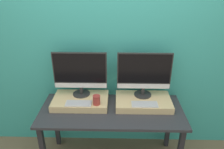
{
  "coord_description": "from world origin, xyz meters",
  "views": [
    {
      "loc": [
        0.05,
        -1.63,
        2.06
      ],
      "look_at": [
        0.0,
        0.51,
        1.05
      ],
      "focal_mm": 35.0,
      "sensor_mm": 36.0,
      "label": 1
    }
  ],
  "objects_px": {
    "mug": "(97,100)",
    "keyboard_right": "(145,104)",
    "monitor_left": "(80,72)",
    "keyboard_left": "(79,103)",
    "monitor_right": "(144,73)"
  },
  "relations": [
    {
      "from": "keyboard_left",
      "to": "keyboard_right",
      "type": "relative_size",
      "value": 1.0
    },
    {
      "from": "mug",
      "to": "keyboard_right",
      "type": "bearing_deg",
      "value": 0.0
    },
    {
      "from": "monitor_left",
      "to": "keyboard_right",
      "type": "xyz_separation_m",
      "value": [
        0.69,
        -0.2,
        -0.27
      ]
    },
    {
      "from": "keyboard_right",
      "to": "mug",
      "type": "bearing_deg",
      "value": 180.0
    },
    {
      "from": "monitor_right",
      "to": "mug",
      "type": "bearing_deg",
      "value": -158.21
    },
    {
      "from": "keyboard_left",
      "to": "mug",
      "type": "relative_size",
      "value": 2.7
    },
    {
      "from": "mug",
      "to": "keyboard_right",
      "type": "relative_size",
      "value": 0.37
    },
    {
      "from": "monitor_left",
      "to": "keyboard_left",
      "type": "relative_size",
      "value": 2.13
    },
    {
      "from": "monitor_left",
      "to": "monitor_right",
      "type": "xyz_separation_m",
      "value": [
        0.69,
        0.0,
        0.0
      ]
    },
    {
      "from": "keyboard_right",
      "to": "monitor_right",
      "type": "bearing_deg",
      "value": 90.0
    },
    {
      "from": "mug",
      "to": "keyboard_right",
      "type": "xyz_separation_m",
      "value": [
        0.5,
        0.0,
        -0.04
      ]
    },
    {
      "from": "keyboard_left",
      "to": "monitor_left",
      "type": "bearing_deg",
      "value": 90.0
    },
    {
      "from": "monitor_left",
      "to": "mug",
      "type": "height_order",
      "value": "monitor_left"
    },
    {
      "from": "mug",
      "to": "keyboard_left",
      "type": "bearing_deg",
      "value": 180.0
    },
    {
      "from": "keyboard_left",
      "to": "monitor_right",
      "type": "height_order",
      "value": "monitor_right"
    }
  ]
}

